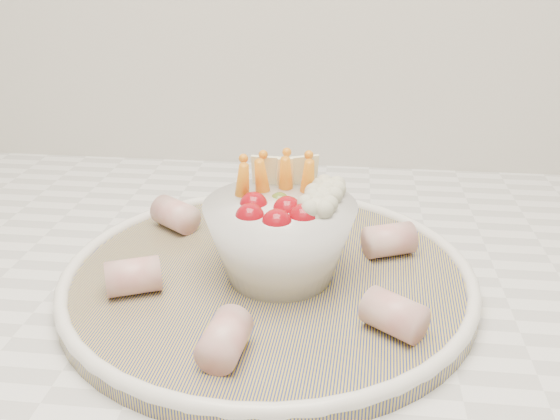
# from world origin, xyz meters

# --- Properties ---
(serving_platter) EXTENTS (0.38, 0.38, 0.02)m
(serving_platter) POSITION_xyz_m (-0.04, 1.43, 0.93)
(serving_platter) COLOR navy
(serving_platter) RESTS_ON kitchen_counter
(veggie_bowl) EXTENTS (0.13, 0.13, 0.10)m
(veggie_bowl) POSITION_xyz_m (-0.03, 1.42, 0.97)
(veggie_bowl) COLOR silver
(veggie_bowl) RESTS_ON serving_platter
(cured_meat_rolls) EXTENTS (0.27, 0.29, 0.03)m
(cured_meat_rolls) POSITION_xyz_m (-0.04, 1.43, 0.95)
(cured_meat_rolls) COLOR #BC5956
(cured_meat_rolls) RESTS_ON serving_platter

